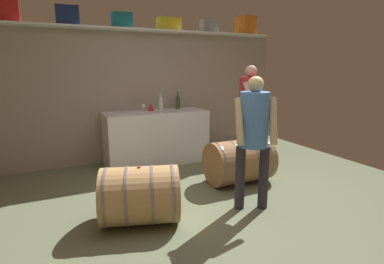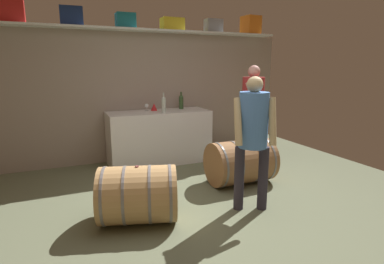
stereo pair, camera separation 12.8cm
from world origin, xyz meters
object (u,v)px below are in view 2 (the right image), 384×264
(toolcase_teal, at_px, (125,21))
(work_cabinet, at_px, (159,137))
(toolcase_red, at_px, (10,10))
(toolcase_navy, at_px, (71,16))
(winemaker_pouring, at_px, (253,106))
(visitor_tasting, at_px, (253,130))
(toolcase_orange, at_px, (251,25))
(wine_bottle_clear, at_px, (164,104))
(wine_bottle_green, at_px, (181,102))
(wine_glass, at_px, (147,106))
(wine_barrel_far, at_px, (241,162))
(toolcase_yellow, at_px, (172,24))
(wine_barrel_near, at_px, (138,194))
(red_funnel, at_px, (154,107))
(toolcase_grey, at_px, (213,26))

(toolcase_teal, relative_size, work_cabinet, 0.18)
(toolcase_red, bearing_deg, toolcase_navy, -1.02)
(winemaker_pouring, bearing_deg, work_cabinet, -64.17)
(work_cabinet, relative_size, visitor_tasting, 1.12)
(toolcase_orange, bearing_deg, wine_bottle_clear, -171.17)
(wine_bottle_green, xyz_separation_m, winemaker_pouring, (0.85, -0.96, -0.01))
(wine_glass, relative_size, wine_barrel_far, 0.14)
(toolcase_yellow, distance_m, winemaker_pouring, 1.93)
(toolcase_orange, height_order, wine_bottle_green, toolcase_orange)
(wine_bottle_clear, bearing_deg, toolcase_orange, 12.63)
(work_cabinet, distance_m, winemaker_pouring, 1.64)
(toolcase_orange, height_order, winemaker_pouring, toolcase_orange)
(toolcase_teal, xyz_separation_m, wine_barrel_far, (1.19, -1.62, -2.01))
(wine_glass, xyz_separation_m, visitor_tasting, (0.58, -2.26, -0.03))
(wine_barrel_near, relative_size, visitor_tasting, 0.62)
(wine_bottle_green, bearing_deg, wine_barrel_near, -122.03)
(toolcase_orange, height_order, wine_glass, toolcase_orange)
(toolcase_teal, height_order, wine_barrel_near, toolcase_teal)
(toolcase_teal, height_order, wine_bottle_green, toolcase_teal)
(toolcase_yellow, xyz_separation_m, wine_barrel_near, (-1.18, -2.16, -1.99))
(toolcase_orange, distance_m, winemaker_pouring, 1.82)
(toolcase_red, distance_m, toolcase_teal, 1.59)
(wine_bottle_clear, xyz_separation_m, winemaker_pouring, (1.27, -0.64, -0.02))
(red_funnel, height_order, wine_barrel_far, red_funnel)
(winemaker_pouring, bearing_deg, toolcase_red, -49.61)
(toolcase_yellow, distance_m, toolcase_grey, 0.78)
(toolcase_navy, bearing_deg, toolcase_teal, 2.61)
(toolcase_red, distance_m, red_funnel, 2.45)
(toolcase_navy, relative_size, work_cabinet, 0.19)
(toolcase_teal, xyz_separation_m, toolcase_grey, (1.56, 0.00, -0.00))
(red_funnel, distance_m, winemaker_pouring, 1.64)
(toolcase_red, relative_size, winemaker_pouring, 0.22)
(wine_bottle_green, relative_size, wine_barrel_far, 0.34)
(toolcase_red, height_order, wine_bottle_green, toolcase_red)
(wine_bottle_green, bearing_deg, winemaker_pouring, -48.57)
(toolcase_teal, relative_size, wine_glass, 2.41)
(toolcase_yellow, relative_size, work_cabinet, 0.22)
(work_cabinet, relative_size, red_funnel, 13.85)
(toolcase_teal, xyz_separation_m, toolcase_yellow, (0.78, 0.00, -0.01))
(toolcase_yellow, bearing_deg, wine_bottle_clear, -128.66)
(toolcase_navy, xyz_separation_m, red_funnel, (1.20, -0.11, -1.39))
(red_funnel, bearing_deg, toolcase_navy, 174.61)
(wine_glass, bearing_deg, wine_bottle_clear, -56.67)
(toolcase_red, height_order, wine_glass, toolcase_red)
(toolcase_red, xyz_separation_m, wine_bottle_green, (2.49, -0.10, -1.37))
(work_cabinet, height_order, visitor_tasting, visitor_tasting)
(toolcase_red, relative_size, toolcase_yellow, 0.96)
(wine_bottle_clear, bearing_deg, toolcase_grey, 21.03)
(winemaker_pouring, bearing_deg, toolcase_grey, -112.18)
(toolcase_red, xyz_separation_m, wine_barrel_far, (2.78, -1.62, -2.06))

